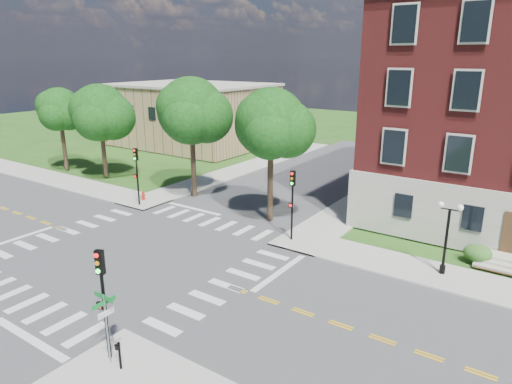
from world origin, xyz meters
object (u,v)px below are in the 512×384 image
Objects in this scene: traffic_signal_se at (103,291)px; traffic_signal_nw at (137,169)px; street_sign_pole at (106,316)px; twin_lamp_west at (447,234)px; traffic_signal_ne at (292,196)px; fire_hydrant at (143,196)px; push_button_post at (119,354)px.

traffic_signal_se and traffic_signal_nw have the same top height.
street_sign_pole is (14.79, -14.73, -0.88)m from traffic_signal_nw.
traffic_signal_se reaches higher than twin_lamp_west.
traffic_signal_se is at bearing -45.11° from traffic_signal_nw.
fire_hydrant is at bearing 178.16° from traffic_signal_ne.
traffic_signal_se is 1.00× the size of traffic_signal_nw.
street_sign_pole reaches higher than fire_hydrant.
push_button_post is (1.10, -15.40, -2.39)m from traffic_signal_ne.
twin_lamp_west reaches higher than street_sign_pole.
fire_hydrant is (-15.21, 15.65, -2.72)m from traffic_signal_se.
traffic_signal_se is 15.17m from traffic_signal_ne.
twin_lamp_west is (23.95, 1.23, -0.66)m from traffic_signal_nw.
push_button_post is (15.41, -14.74, -2.39)m from traffic_signal_nw.
traffic_signal_se is 21.99m from fire_hydrant.
traffic_signal_ne is 15.30m from fire_hydrant.
fire_hydrant is (-24.70, -0.09, -2.06)m from twin_lamp_west.
traffic_signal_nw is 6.40× the size of fire_hydrant.
fire_hydrant is at bearing 134.17° from traffic_signal_se.
twin_lamp_west is 24.78m from fire_hydrant.
traffic_signal_nw is 21.45m from push_button_post.
twin_lamp_west is (9.49, 15.74, -0.66)m from traffic_signal_se.
traffic_signal_ne is (-0.15, 15.17, 0.00)m from traffic_signal_se.
traffic_signal_nw is at bearing -56.68° from fire_hydrant.
traffic_signal_ne is 14.32m from traffic_signal_nw.
twin_lamp_west reaches higher than push_button_post.
traffic_signal_ne is 1.13× the size of twin_lamp_west.
traffic_signal_nw is at bearing 134.89° from traffic_signal_se.
fire_hydrant is at bearing -179.80° from twin_lamp_west.
street_sign_pole is at bearing -45.60° from fire_hydrant.
street_sign_pole reaches higher than push_button_post.
traffic_signal_ne is 1.55× the size of street_sign_pole.
traffic_signal_se is at bearing -45.83° from fire_hydrant.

